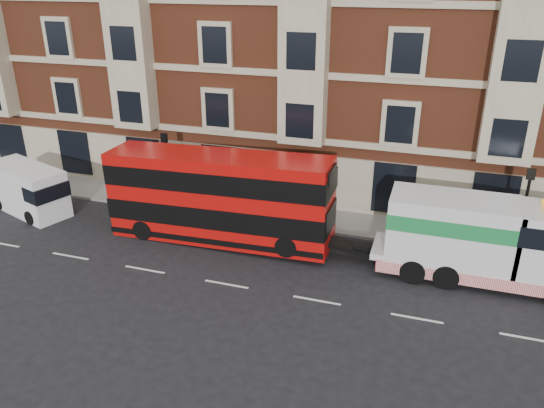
{
  "coord_description": "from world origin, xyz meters",
  "views": [
    {
      "loc": [
        7.88,
        -17.99,
        12.4
      ],
      "look_at": [
        0.77,
        4.0,
        2.22
      ],
      "focal_mm": 35.0,
      "sensor_mm": 36.0,
      "label": 1
    }
  ],
  "objects_px": {
    "double_decker_bus": "(219,196)",
    "tow_truck": "(481,239)",
    "box_van": "(28,190)",
    "pedestrian": "(153,186)"
  },
  "relations": [
    {
      "from": "tow_truck",
      "to": "pedestrian",
      "type": "xyz_separation_m",
      "value": [
        -17.83,
        3.48,
        -1.06
      ]
    },
    {
      "from": "double_decker_bus",
      "to": "box_van",
      "type": "xyz_separation_m",
      "value": [
        -11.55,
        -0.04,
        -1.08
      ]
    },
    {
      "from": "double_decker_bus",
      "to": "pedestrian",
      "type": "bearing_deg",
      "value": 148.9
    },
    {
      "from": "tow_truck",
      "to": "box_van",
      "type": "height_order",
      "value": "tow_truck"
    },
    {
      "from": "double_decker_bus",
      "to": "box_van",
      "type": "distance_m",
      "value": 11.6
    },
    {
      "from": "double_decker_bus",
      "to": "box_van",
      "type": "bearing_deg",
      "value": -179.81
    },
    {
      "from": "double_decker_bus",
      "to": "tow_truck",
      "type": "relative_size",
      "value": 1.25
    },
    {
      "from": "tow_truck",
      "to": "box_van",
      "type": "distance_m",
      "value": 23.62
    },
    {
      "from": "tow_truck",
      "to": "double_decker_bus",
      "type": "bearing_deg",
      "value": 180.0
    },
    {
      "from": "box_van",
      "to": "double_decker_bus",
      "type": "bearing_deg",
      "value": 19.38
    }
  ]
}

